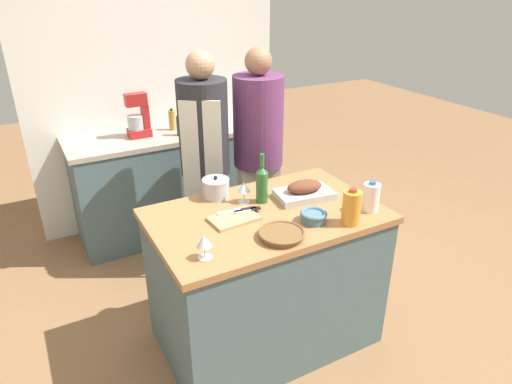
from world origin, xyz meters
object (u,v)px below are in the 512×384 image
wine_bottle_green (262,183)px  wine_glass_left (204,242)px  roasting_pan (304,191)px  mixing_bowl (313,216)px  wine_glass_right (244,188)px  knife_paring (248,210)px  juice_jug (351,207)px  cutting_board (234,219)px  condiment_bottle_tall (180,125)px  person_cook_aproned (205,157)px  stock_pot (216,188)px  stand_mixer (138,119)px  condiment_bottle_short (172,120)px  knife_chef (238,211)px  milk_jug (371,197)px  wicker_basket (282,234)px  person_cook_guest (258,150)px

wine_bottle_green → wine_glass_left: wine_bottle_green is taller
roasting_pan → mixing_bowl: bearing=-114.0°
wine_glass_right → knife_paring: (-0.04, -0.14, -0.07)m
mixing_bowl → juice_jug: juice_jug is taller
cutting_board → wine_glass_right: size_ratio=2.11×
roasting_pan → condiment_bottle_tall: (-0.27, 1.45, 0.06)m
wine_bottle_green → condiment_bottle_tall: size_ratio=1.67×
mixing_bowl → person_cook_aproned: bearing=98.5°
roasting_pan → stock_pot: (-0.46, 0.26, 0.02)m
mixing_bowl → wine_glass_right: bearing=119.7°
stand_mixer → condiment_bottle_short: (0.30, 0.04, -0.06)m
wine_glass_right → knife_chef: 0.17m
knife_paring → condiment_bottle_tall: bearing=85.2°
wine_glass_right → stock_pot: bearing=130.1°
knife_chef → milk_jug: bearing=-24.9°
roasting_pan → condiment_bottle_short: 1.64m
cutting_board → wine_bottle_green: 0.30m
roasting_pan → wine_glass_right: (-0.34, 0.12, 0.05)m
stock_pot → cutting_board: bearing=-95.9°
juice_jug → condiment_bottle_tall: 1.85m
condiment_bottle_tall → knife_chef: bearing=-97.0°
person_cook_aproned → condiment_bottle_short: bearing=116.6°
wicker_basket → mixing_bowl: (0.24, 0.06, 0.01)m
stand_mixer → wine_bottle_green: bearing=-78.0°
wicker_basket → condiment_bottle_tall: condiment_bottle_tall is taller
milk_jug → condiment_bottle_short: size_ratio=0.98×
juice_jug → person_cook_aproned: 1.29m
milk_jug → knife_chef: milk_jug is taller
wine_bottle_green → person_cook_aproned: size_ratio=0.18×
roasting_pan → juice_jug: juice_jug is taller
knife_paring → person_cook_guest: size_ratio=0.09×
stock_pot → milk_jug: (0.71, -0.58, 0.02)m
roasting_pan → knife_paring: size_ratio=2.31×
wine_glass_right → condiment_bottle_tall: 1.32m
stock_pot → mixing_bowl: stock_pot is taller
wine_glass_left → condiment_bottle_tall: (0.52, 1.76, 0.01)m
milk_jug → condiment_bottle_tall: condiment_bottle_tall is taller
wine_bottle_green → knife_paring: bearing=-146.2°
condiment_bottle_tall → mixing_bowl: bearing=-85.2°
person_cook_guest → cutting_board: bearing=-112.4°
stock_pot → stand_mixer: size_ratio=0.46×
roasting_pan → knife_paring: 0.39m
roasting_pan → wicker_basket: roasting_pan is taller
wine_glass_right → cutting_board: bearing=-131.4°
wicker_basket → stock_pot: bearing=99.7°
cutting_board → wine_glass_right: 0.24m
wicker_basket → mixing_bowl: size_ratio=1.62×
stand_mixer → stock_pot: bearing=-85.4°
cutting_board → mixing_bowl: size_ratio=1.83×
stock_pot → wine_glass_right: 0.19m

